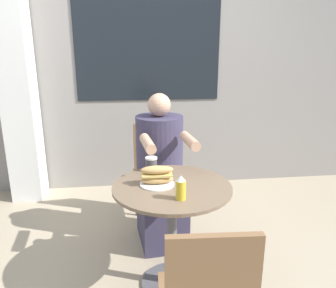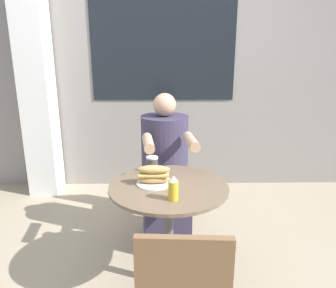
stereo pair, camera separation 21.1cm
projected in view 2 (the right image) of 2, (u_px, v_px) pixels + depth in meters
The scene contains 9 objects.
ground_plane at pixel (169, 283), 2.16m from camera, with size 8.00×8.00×0.00m, color tan.
storefront_wall at pixel (166, 58), 3.42m from camera, with size 8.00×0.09×2.80m.
lattice_pillar at pixel (36, 79), 3.26m from camera, with size 0.29×0.29×2.40m.
cafe_table at pixel (169, 213), 2.02m from camera, with size 0.72×0.72×0.70m.
diner_chair at pixel (163, 163), 2.88m from camera, with size 0.42×0.42×0.87m.
seated_diner at pixel (165, 180), 2.55m from camera, with size 0.41×0.66×1.18m.
sandwich_on_plate at pixel (154, 176), 1.97m from camera, with size 0.21×0.21×0.12m.
drink_cup at pixel (152, 163), 2.21m from camera, with size 0.08×0.08×0.09m.
condiment_bottle at pixel (173, 188), 1.76m from camera, with size 0.06×0.06×0.14m.
Camera 2 is at (-0.03, -1.82, 1.49)m, focal length 35.00 mm.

